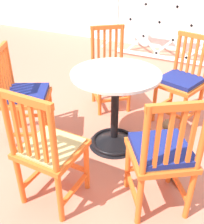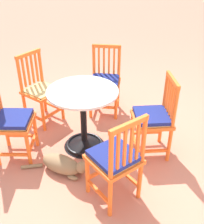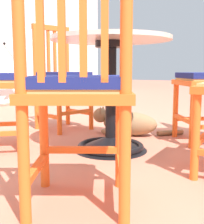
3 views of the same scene
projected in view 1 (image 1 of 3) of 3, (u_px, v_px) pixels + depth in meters
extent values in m
plane|color=#C6755B|center=(105.00, 154.00, 2.45)|extent=(24.00, 24.00, 0.00)
cylinder|color=white|center=(117.00, 18.00, 4.65)|extent=(0.06, 0.06, 1.26)
cube|color=white|center=(202.00, 64.00, 4.31)|extent=(3.06, 0.04, 0.05)
cube|color=white|center=(131.00, 19.00, 4.55)|extent=(1.14, 0.02, 1.14)
cube|color=white|center=(160.00, 22.00, 4.34)|extent=(1.14, 0.02, 1.14)
cube|color=white|center=(192.00, 26.00, 4.13)|extent=(1.14, 0.02, 1.14)
cube|color=white|center=(131.00, 19.00, 4.55)|extent=(1.14, 0.02, 1.14)
cube|color=white|center=(160.00, 22.00, 4.34)|extent=(1.14, 0.02, 1.14)
cube|color=white|center=(192.00, 26.00, 4.13)|extent=(1.14, 0.02, 1.14)
cone|color=black|center=(114.00, 139.00, 2.56)|extent=(0.48, 0.48, 0.10)
torus|color=black|center=(113.00, 141.00, 2.58)|extent=(0.44, 0.44, 0.04)
cylinder|color=black|center=(114.00, 110.00, 2.40)|extent=(0.07, 0.07, 0.66)
cylinder|color=black|center=(115.00, 77.00, 2.24)|extent=(0.20, 0.20, 0.04)
cylinder|color=beige|center=(115.00, 74.00, 2.23)|extent=(0.76, 0.76, 0.02)
cylinder|color=orange|center=(128.00, 164.00, 2.00)|extent=(0.04, 0.04, 0.45)
cylinder|color=orange|center=(172.00, 160.00, 2.04)|extent=(0.04, 0.04, 0.45)
cylinder|color=orange|center=(142.00, 172.00, 1.59)|extent=(0.04, 0.04, 0.91)
cylinder|color=orange|center=(196.00, 167.00, 1.63)|extent=(0.04, 0.04, 0.91)
cube|color=orange|center=(133.00, 189.00, 1.90)|extent=(0.23, 0.29, 0.03)
cube|color=orange|center=(178.00, 184.00, 1.94)|extent=(0.23, 0.29, 0.03)
cube|color=orange|center=(149.00, 167.00, 2.05)|extent=(0.29, 0.23, 0.03)
cube|color=orange|center=(160.00, 155.00, 1.77)|extent=(0.56, 0.56, 0.04)
cube|color=tan|center=(161.00, 152.00, 1.76)|extent=(0.49, 0.49, 0.02)
cube|color=orange|center=(157.00, 141.00, 1.49)|extent=(0.03, 0.03, 0.39)
cube|color=orange|center=(169.00, 140.00, 1.49)|extent=(0.03, 0.03, 0.39)
cube|color=orange|center=(181.00, 139.00, 1.50)|extent=(0.03, 0.03, 0.39)
cube|color=orange|center=(192.00, 138.00, 1.51)|extent=(0.03, 0.03, 0.39)
cube|color=orange|center=(180.00, 107.00, 1.39)|extent=(0.32, 0.25, 0.04)
cube|color=navy|center=(161.00, 148.00, 1.74)|extent=(0.50, 0.50, 0.04)
cylinder|color=orange|center=(183.00, 114.00, 2.63)|extent=(0.04, 0.04, 0.45)
cylinder|color=orange|center=(154.00, 102.00, 2.83)|extent=(0.04, 0.04, 0.45)
cylinder|color=orange|center=(204.00, 82.00, 2.72)|extent=(0.04, 0.04, 0.91)
cylinder|color=orange|center=(175.00, 73.00, 2.93)|extent=(0.04, 0.04, 0.91)
cube|color=orange|center=(190.00, 115.00, 2.78)|extent=(0.12, 0.33, 0.03)
cube|color=orange|center=(163.00, 104.00, 2.98)|extent=(0.12, 0.33, 0.03)
cube|color=orange|center=(168.00, 112.00, 2.76)|extent=(0.33, 0.12, 0.03)
cube|color=orange|center=(180.00, 84.00, 2.73)|extent=(0.49, 0.49, 0.04)
cube|color=tan|center=(180.00, 82.00, 2.72)|extent=(0.43, 0.43, 0.02)
cube|color=orange|center=(202.00, 59.00, 2.65)|extent=(0.03, 0.03, 0.39)
cube|color=orange|center=(195.00, 58.00, 2.69)|extent=(0.03, 0.03, 0.39)
cube|color=orange|center=(189.00, 56.00, 2.73)|extent=(0.03, 0.03, 0.39)
cube|color=orange|center=(183.00, 55.00, 2.77)|extent=(0.03, 0.03, 0.39)
cube|color=orange|center=(196.00, 36.00, 2.60)|extent=(0.37, 0.13, 0.04)
cube|color=navy|center=(181.00, 80.00, 2.70)|extent=(0.44, 0.44, 0.04)
cylinder|color=orange|center=(129.00, 94.00, 3.01)|extent=(0.04, 0.04, 0.45)
cylinder|color=orange|center=(100.00, 97.00, 2.94)|extent=(0.04, 0.04, 0.45)
cylinder|color=orange|center=(121.00, 64.00, 3.17)|extent=(0.04, 0.04, 0.91)
cylinder|color=orange|center=(93.00, 66.00, 3.11)|extent=(0.04, 0.04, 0.91)
cube|color=orange|center=(124.00, 94.00, 3.19)|extent=(0.25, 0.27, 0.03)
cube|color=orange|center=(96.00, 97.00, 3.12)|extent=(0.25, 0.27, 0.03)
cube|color=orange|center=(114.00, 100.00, 3.00)|extent=(0.27, 0.25, 0.03)
cube|color=orange|center=(111.00, 72.00, 3.01)|extent=(0.56, 0.56, 0.04)
cube|color=tan|center=(111.00, 70.00, 3.00)|extent=(0.49, 0.49, 0.02)
cube|color=orange|center=(116.00, 46.00, 3.05)|extent=(0.03, 0.03, 0.39)
cube|color=orange|center=(110.00, 46.00, 3.03)|extent=(0.03, 0.03, 0.39)
cube|color=orange|center=(104.00, 46.00, 3.02)|extent=(0.03, 0.03, 0.39)
cube|color=orange|center=(99.00, 47.00, 3.01)|extent=(0.03, 0.03, 0.39)
cube|color=orange|center=(108.00, 27.00, 2.92)|extent=(0.30, 0.28, 0.04)
cube|color=navy|center=(111.00, 68.00, 2.98)|extent=(0.51, 0.51, 0.04)
cylinder|color=orange|center=(51.00, 108.00, 2.73)|extent=(0.04, 0.04, 0.45)
cylinder|color=orange|center=(46.00, 127.00, 2.43)|extent=(0.04, 0.04, 0.45)
cylinder|color=orange|center=(13.00, 88.00, 2.60)|extent=(0.04, 0.04, 0.91)
cylinder|color=orange|center=(3.00, 105.00, 2.31)|extent=(0.04, 0.04, 0.91)
cube|color=orange|center=(35.00, 115.00, 2.77)|extent=(0.31, 0.20, 0.03)
cube|color=orange|center=(28.00, 134.00, 2.47)|extent=(0.31, 0.20, 0.03)
cube|color=orange|center=(49.00, 122.00, 2.61)|extent=(0.20, 0.31, 0.03)
cube|color=orange|center=(28.00, 98.00, 2.47)|extent=(0.55, 0.55, 0.04)
cube|color=tan|center=(27.00, 96.00, 2.46)|extent=(0.48, 0.48, 0.02)
cube|color=orange|center=(7.00, 69.00, 2.43)|extent=(0.03, 0.03, 0.39)
cube|color=orange|center=(5.00, 71.00, 2.37)|extent=(0.03, 0.03, 0.39)
cube|color=orange|center=(3.00, 74.00, 2.31)|extent=(0.03, 0.03, 0.39)
cube|color=orange|center=(1.00, 78.00, 2.25)|extent=(0.03, 0.03, 0.39)
cube|color=navy|center=(27.00, 93.00, 2.44)|extent=(0.49, 0.49, 0.04)
cylinder|color=orange|center=(50.00, 152.00, 2.12)|extent=(0.04, 0.04, 0.45)
cylinder|color=orange|center=(87.00, 165.00, 1.99)|extent=(0.04, 0.04, 0.45)
cylinder|color=orange|center=(14.00, 153.00, 1.75)|extent=(0.04, 0.04, 0.91)
cylinder|color=orange|center=(57.00, 170.00, 1.61)|extent=(0.04, 0.04, 0.91)
cube|color=orange|center=(37.00, 173.00, 2.04)|extent=(0.03, 0.34, 0.03)
cube|color=orange|center=(75.00, 189.00, 1.90)|extent=(0.03, 0.34, 0.03)
cube|color=orange|center=(68.00, 164.00, 2.08)|extent=(0.34, 0.03, 0.03)
cube|color=orange|center=(51.00, 149.00, 1.82)|extent=(0.41, 0.41, 0.04)
cube|color=tan|center=(51.00, 146.00, 1.81)|extent=(0.36, 0.36, 0.02)
cube|color=orange|center=(16.00, 127.00, 1.61)|extent=(0.02, 0.02, 0.39)
cube|color=orange|center=(25.00, 130.00, 1.58)|extent=(0.02, 0.02, 0.39)
cube|color=orange|center=(34.00, 133.00, 1.55)|extent=(0.02, 0.02, 0.39)
cube|color=orange|center=(43.00, 136.00, 1.52)|extent=(0.02, 0.02, 0.39)
cube|color=orange|center=(24.00, 100.00, 1.46)|extent=(0.38, 0.04, 0.04)
ellipsoid|color=#8E704C|center=(165.00, 145.00, 2.41)|extent=(0.28, 0.47, 0.19)
ellipsoid|color=silver|center=(166.00, 139.00, 2.50)|extent=(0.18, 0.21, 0.14)
sphere|color=#8E704C|center=(168.00, 125.00, 2.59)|extent=(0.12, 0.12, 0.12)
ellipsoid|color=silver|center=(169.00, 124.00, 2.63)|extent=(0.06, 0.05, 0.04)
cone|color=#8E704C|center=(166.00, 121.00, 2.56)|extent=(0.04, 0.04, 0.04)
cone|color=#8E704C|center=(172.00, 122.00, 2.54)|extent=(0.04, 0.04, 0.04)
ellipsoid|color=#8E704C|center=(160.00, 139.00, 2.59)|extent=(0.08, 0.13, 0.05)
ellipsoid|color=#8E704C|center=(172.00, 141.00, 2.57)|extent=(0.08, 0.13, 0.05)
cylinder|color=#8E704C|center=(173.00, 177.00, 2.17)|extent=(0.19, 0.18, 0.04)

